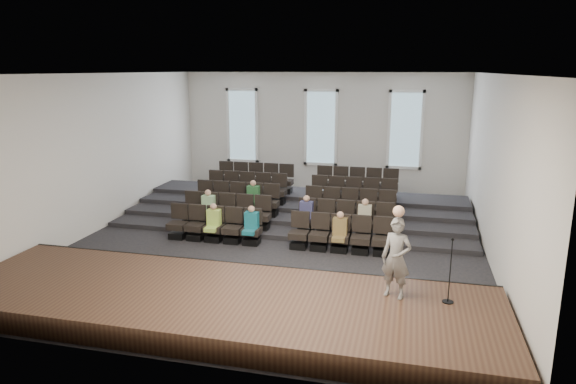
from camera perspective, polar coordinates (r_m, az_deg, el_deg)
name	(u,v)px	position (r m, az deg, el deg)	size (l,w,h in m)	color
ground	(280,240)	(15.87, -0.90, -5.33)	(14.00, 14.00, 0.00)	black
ceiling	(279,73)	(15.02, -0.97, 13.07)	(12.00, 14.00, 0.02)	white
wall_back	(321,132)	(22.04, 3.70, 6.65)	(12.00, 0.04, 5.00)	silver
wall_front	(174,230)	(8.82, -12.53, -4.16)	(12.00, 0.04, 5.00)	silver
wall_left	(100,152)	(17.73, -20.17, 4.17)	(0.04, 14.00, 5.00)	silver
wall_right	(495,169)	(14.94, 22.05, 2.39)	(0.04, 14.00, 5.00)	silver
stage	(220,304)	(11.28, -7.58, -12.24)	(11.80, 3.60, 0.50)	#402B1B
stage_lip	(246,273)	(12.79, -4.70, -8.94)	(11.80, 0.06, 0.52)	black
risers	(302,207)	(18.76, 1.53, -1.72)	(11.80, 4.80, 0.60)	black
seating_rows	(291,206)	(17.10, 0.39, -1.55)	(6.80, 4.70, 1.67)	black
windows	(321,128)	(21.95, 3.67, 7.14)	(8.44, 0.10, 3.24)	white
audience	(275,214)	(15.82, -1.43, -2.41)	(5.45, 2.64, 1.10)	#A6CB51
speaker	(396,258)	(10.84, 11.94, -7.20)	(0.62, 0.41, 1.70)	slate
mic_stand	(449,283)	(11.01, 17.48, -9.67)	(0.23, 0.23, 1.37)	black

